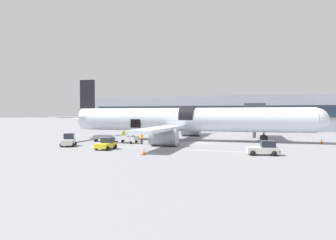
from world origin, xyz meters
TOP-DOWN VIEW (x-y plane):
  - ground_plane at (0.00, 0.00)m, footprint 500.00×500.00m
  - apron_marking_line at (-1.97, -9.00)m, footprint 23.64×0.80m
  - terminal_strip at (0.00, 39.80)m, footprint 71.92×13.85m
  - jet_bridge_stub at (7.43, 10.72)m, footprint 3.28×12.96m
  - airplane at (-3.47, 3.39)m, footprint 41.75×36.13m
  - baggage_tug_lead at (-16.46, -9.33)m, footprint 2.57×3.21m
  - baggage_tug_mid at (-10.01, -11.14)m, footprint 2.03×3.06m
  - baggage_tug_rear at (8.19, -11.34)m, footprint 3.36×2.12m
  - baggage_cart_loading at (-10.61, -3.31)m, footprint 4.37×2.31m
  - baggage_cart_queued at (-15.45, -1.79)m, footprint 3.79×2.55m
  - ground_crew_loader_a at (-6.49, -3.85)m, footprint 0.54×0.42m
  - ground_crew_loader_b at (-7.43, -2.71)m, footprint 0.49×0.51m
  - ground_crew_driver at (-8.06, -4.18)m, footprint 0.54×0.54m
  - ground_crew_supervisor at (-12.30, -0.91)m, footprint 0.53×0.63m
  - suitcase_on_tarmac_upright at (-13.01, -5.55)m, footprint 0.56×0.46m
  - safety_cone_nose at (16.65, 3.10)m, footprint 0.43×0.43m
  - safety_cone_engine_left at (-3.94, -14.55)m, footprint 0.45×0.45m
  - safety_cone_wingtip at (-2.70, -5.20)m, footprint 0.44×0.44m

SIDE VIEW (x-z plane):
  - ground_plane at x=0.00m, z-range 0.00..0.00m
  - apron_marking_line at x=-1.97m, z-range 0.00..0.01m
  - suitcase_on_tarmac_upright at x=-13.01m, z-range -0.05..0.60m
  - safety_cone_wingtip at x=-2.70m, z-range -0.02..0.63m
  - safety_cone_engine_left at x=-3.94m, z-range -0.02..0.73m
  - safety_cone_nose at x=16.65m, z-range -0.02..0.74m
  - baggage_cart_queued at x=-15.45m, z-range -0.01..0.95m
  - baggage_cart_loading at x=-10.61m, z-range -0.02..1.13m
  - baggage_tug_mid at x=-10.01m, z-range -0.09..1.31m
  - baggage_tug_rear at x=8.19m, z-range -0.10..1.41m
  - baggage_tug_lead at x=-16.46m, z-range -0.13..1.55m
  - ground_crew_loader_a at x=-6.49m, z-range 0.04..1.60m
  - ground_crew_loader_b at x=-7.43m, z-range 0.04..1.61m
  - ground_crew_driver at x=-8.06m, z-range 0.04..1.73m
  - ground_crew_supervisor at x=-12.30m, z-range 0.05..1.87m
  - airplane at x=-3.47m, z-range -1.91..8.40m
  - terminal_strip at x=0.00m, z-range 0.00..8.90m
  - jet_bridge_stub at x=7.43m, z-range 1.45..7.45m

